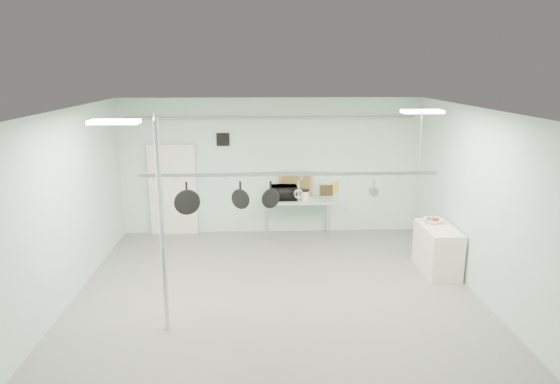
{
  "coord_description": "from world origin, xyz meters",
  "views": [
    {
      "loc": [
        -0.3,
        -7.53,
        3.85
      ],
      "look_at": [
        0.08,
        1.0,
        1.73
      ],
      "focal_mm": 32.0,
      "sensor_mm": 36.0,
      "label": 1
    }
  ],
  "objects_px": {
    "skillet_left": "(187,199)",
    "skillet_right": "(271,194)",
    "microwave": "(284,193)",
    "fruit_bowl": "(433,221)",
    "chrome_pole": "(162,229)",
    "skillet_mid": "(240,195)",
    "coffee_canister": "(305,196)",
    "side_cabinet": "(437,249)",
    "pot_rack": "(289,172)",
    "prep_table": "(297,202)"
  },
  "relations": [
    {
      "from": "coffee_canister",
      "to": "skillet_left",
      "type": "height_order",
      "value": "skillet_left"
    },
    {
      "from": "prep_table",
      "to": "skillet_right",
      "type": "relative_size",
      "value": 3.7
    },
    {
      "from": "chrome_pole",
      "to": "fruit_bowl",
      "type": "xyz_separation_m",
      "value": [
        4.82,
        2.27,
        -0.66
      ]
    },
    {
      "from": "pot_rack",
      "to": "microwave",
      "type": "xyz_separation_m",
      "value": [
        0.09,
        3.27,
        -1.16
      ]
    },
    {
      "from": "skillet_mid",
      "to": "pot_rack",
      "type": "bearing_deg",
      "value": 28.81
    },
    {
      "from": "coffee_canister",
      "to": "side_cabinet",
      "type": "bearing_deg",
      "value": -40.89
    },
    {
      "from": "side_cabinet",
      "to": "microwave",
      "type": "relative_size",
      "value": 2.04
    },
    {
      "from": "coffee_canister",
      "to": "skillet_left",
      "type": "relative_size",
      "value": 0.39
    },
    {
      "from": "skillet_mid",
      "to": "prep_table",
      "type": "bearing_deg",
      "value": 98.97
    },
    {
      "from": "microwave",
      "to": "skillet_mid",
      "type": "distance_m",
      "value": 3.48
    },
    {
      "from": "fruit_bowl",
      "to": "skillet_mid",
      "type": "height_order",
      "value": "skillet_mid"
    },
    {
      "from": "microwave",
      "to": "skillet_right",
      "type": "height_order",
      "value": "skillet_right"
    },
    {
      "from": "microwave",
      "to": "fruit_bowl",
      "type": "bearing_deg",
      "value": 144.29
    },
    {
      "from": "fruit_bowl",
      "to": "skillet_left",
      "type": "distance_m",
      "value": 4.85
    },
    {
      "from": "coffee_canister",
      "to": "skillet_right",
      "type": "bearing_deg",
      "value": -105.43
    },
    {
      "from": "chrome_pole",
      "to": "skillet_right",
      "type": "height_order",
      "value": "chrome_pole"
    },
    {
      "from": "skillet_right",
      "to": "skillet_left",
      "type": "bearing_deg",
      "value": 153.19
    },
    {
      "from": "side_cabinet",
      "to": "skillet_mid",
      "type": "bearing_deg",
      "value": -163.61
    },
    {
      "from": "skillet_left",
      "to": "skillet_mid",
      "type": "bearing_deg",
      "value": -15.59
    },
    {
      "from": "pot_rack",
      "to": "fruit_bowl",
      "type": "distance_m",
      "value": 3.47
    },
    {
      "from": "chrome_pole",
      "to": "prep_table",
      "type": "relative_size",
      "value": 2.0
    },
    {
      "from": "prep_table",
      "to": "fruit_bowl",
      "type": "height_order",
      "value": "fruit_bowl"
    },
    {
      "from": "microwave",
      "to": "fruit_bowl",
      "type": "relative_size",
      "value": 1.66
    },
    {
      "from": "chrome_pole",
      "to": "skillet_mid",
      "type": "xyz_separation_m",
      "value": [
        1.11,
        0.9,
        0.26
      ]
    },
    {
      "from": "microwave",
      "to": "skillet_left",
      "type": "height_order",
      "value": "skillet_left"
    },
    {
      "from": "microwave",
      "to": "skillet_left",
      "type": "xyz_separation_m",
      "value": [
        -1.75,
        -3.27,
        0.74
      ]
    },
    {
      "from": "skillet_left",
      "to": "skillet_right",
      "type": "xyz_separation_m",
      "value": [
        1.35,
        0.0,
        0.06
      ]
    },
    {
      "from": "microwave",
      "to": "prep_table",
      "type": "bearing_deg",
      "value": -176.94
    },
    {
      "from": "skillet_left",
      "to": "skillet_mid",
      "type": "height_order",
      "value": "same"
    },
    {
      "from": "chrome_pole",
      "to": "prep_table",
      "type": "xyz_separation_m",
      "value": [
        2.3,
        4.2,
        -0.77
      ]
    },
    {
      "from": "side_cabinet",
      "to": "skillet_left",
      "type": "distance_m",
      "value": 4.92
    },
    {
      "from": "side_cabinet",
      "to": "fruit_bowl",
      "type": "bearing_deg",
      "value": 96.9
    },
    {
      "from": "prep_table",
      "to": "coffee_canister",
      "type": "distance_m",
      "value": 0.29
    },
    {
      "from": "side_cabinet",
      "to": "pot_rack",
      "type": "relative_size",
      "value": 0.25
    },
    {
      "from": "chrome_pole",
      "to": "fruit_bowl",
      "type": "distance_m",
      "value": 5.37
    },
    {
      "from": "fruit_bowl",
      "to": "coffee_canister",
      "type": "bearing_deg",
      "value": 142.63
    },
    {
      "from": "skillet_mid",
      "to": "skillet_right",
      "type": "height_order",
      "value": "same"
    },
    {
      "from": "chrome_pole",
      "to": "pot_rack",
      "type": "bearing_deg",
      "value": 25.35
    },
    {
      "from": "microwave",
      "to": "skillet_mid",
      "type": "xyz_separation_m",
      "value": [
        -0.89,
        -3.27,
        0.79
      ]
    },
    {
      "from": "chrome_pole",
      "to": "prep_table",
      "type": "bearing_deg",
      "value": 61.29
    },
    {
      "from": "microwave",
      "to": "fruit_bowl",
      "type": "xyz_separation_m",
      "value": [
        2.82,
        -1.91,
        -0.12
      ]
    },
    {
      "from": "microwave",
      "to": "fruit_bowl",
      "type": "distance_m",
      "value": 3.41
    },
    {
      "from": "skillet_mid",
      "to": "coffee_canister",
      "type": "bearing_deg",
      "value": 95.48
    },
    {
      "from": "side_cabinet",
      "to": "skillet_left",
      "type": "relative_size",
      "value": 2.17
    },
    {
      "from": "side_cabinet",
      "to": "skillet_mid",
      "type": "distance_m",
      "value": 4.14
    },
    {
      "from": "skillet_left",
      "to": "skillet_mid",
      "type": "xyz_separation_m",
      "value": [
        0.86,
        0.0,
        0.05
      ]
    },
    {
      "from": "prep_table",
      "to": "skillet_left",
      "type": "bearing_deg",
      "value": -121.86
    },
    {
      "from": "prep_table",
      "to": "side_cabinet",
      "type": "bearing_deg",
      "value": -40.79
    },
    {
      "from": "fruit_bowl",
      "to": "skillet_mid",
      "type": "distance_m",
      "value": 4.06
    },
    {
      "from": "chrome_pole",
      "to": "side_cabinet",
      "type": "relative_size",
      "value": 2.67
    }
  ]
}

